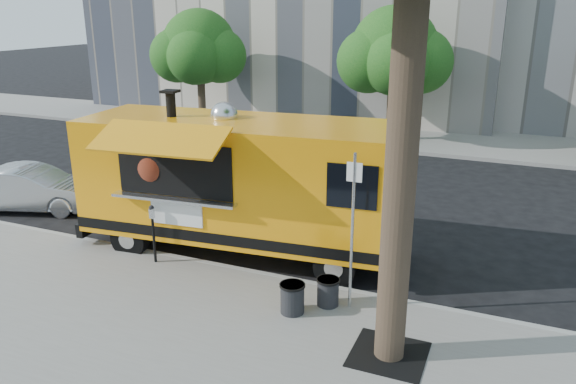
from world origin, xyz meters
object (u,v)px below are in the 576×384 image
at_px(far_tree_b, 394,51).
at_px(sedan, 32,189).
at_px(sign_post, 353,223).
at_px(parking_meter, 153,227).
at_px(food_truck, 238,181).
at_px(trash_bin_right, 328,291).
at_px(trash_bin_left, 292,297).
at_px(far_tree_a, 199,47).

bearing_deg(far_tree_b, sedan, -121.38).
height_order(sign_post, parking_meter, sign_post).
xyz_separation_m(food_truck, trash_bin_right, (2.82, -1.82, -1.32)).
xyz_separation_m(sedan, trash_bin_left, (9.10, -2.62, -0.18)).
xyz_separation_m(sign_post, food_truck, (-3.22, 1.72, -0.09)).
bearing_deg(parking_meter, food_truck, 48.69).
bearing_deg(food_truck, far_tree_b, 81.57).
height_order(far_tree_a, sedan, far_tree_a).
height_order(parking_meter, sedan, parking_meter).
distance_m(parking_meter, trash_bin_right, 4.20).
xyz_separation_m(sign_post, sedan, (-10.02, 2.00, -1.21)).
xyz_separation_m(sign_post, parking_meter, (-4.55, 0.20, -0.87)).
bearing_deg(sedan, far_tree_a, -10.85).
distance_m(parking_meter, sedan, 5.77).
bearing_deg(far_tree_a, far_tree_b, 2.54).
height_order(far_tree_a, parking_meter, far_tree_a).
bearing_deg(trash_bin_left, parking_meter, 167.29).
bearing_deg(far_tree_b, food_truck, -93.05).
relative_size(parking_meter, trash_bin_right, 2.49).
relative_size(far_tree_b, sign_post, 1.83).
xyz_separation_m(far_tree_b, food_truck, (-0.67, -12.53, -2.08)).
height_order(parking_meter, trash_bin_right, parking_meter).
height_order(sign_post, sedan, sign_post).
xyz_separation_m(far_tree_a, parking_meter, (7.00, -13.65, -2.79)).
distance_m(trash_bin_left, trash_bin_right, 0.73).
bearing_deg(parking_meter, trash_bin_left, -12.71).
bearing_deg(parking_meter, sedan, 161.76).
bearing_deg(trash_bin_left, sedan, 163.93).
xyz_separation_m(far_tree_a, trash_bin_left, (10.63, -14.47, -3.32)).
bearing_deg(far_tree_a, sedan, -82.64).
bearing_deg(sign_post, trash_bin_left, -145.95).
distance_m(far_tree_a, sign_post, 18.14).
height_order(sedan, trash_bin_right, sedan).
bearing_deg(sign_post, parking_meter, 177.48).
relative_size(far_tree_b, food_truck, 0.71).
bearing_deg(far_tree_a, food_truck, -55.53).
relative_size(far_tree_b, trash_bin_right, 10.25).
bearing_deg(food_truck, sedan, 172.20).
xyz_separation_m(far_tree_b, parking_meter, (-2.00, -14.05, -2.85)).
bearing_deg(sign_post, far_tree_b, 100.15).
bearing_deg(sign_post, trash_bin_right, -165.90).
bearing_deg(far_tree_b, trash_bin_left, -83.73).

